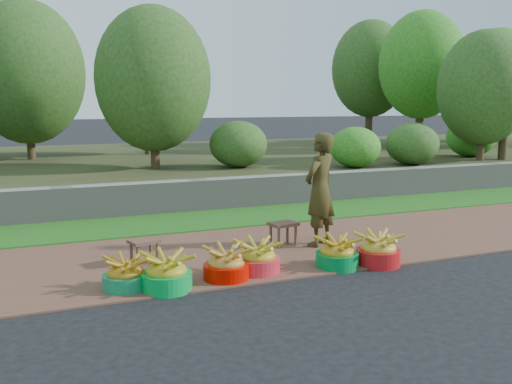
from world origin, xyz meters
name	(u,v)px	position (x,y,z in m)	size (l,w,h in m)	color
ground_plane	(311,278)	(0.00, 0.00, 0.00)	(120.00, 120.00, 0.00)	black
dirt_shoulder	(264,249)	(0.00, 1.25, 0.01)	(80.00, 2.50, 0.02)	brown
grass_verge	(214,219)	(0.00, 3.25, 0.02)	(80.00, 1.50, 0.04)	#246419
retaining_wall	(198,195)	(0.00, 4.10, 0.28)	(80.00, 0.35, 0.55)	gray
earth_bank	(140,167)	(0.00, 9.00, 0.25)	(80.00, 10.00, 0.50)	#36391C
vegetation	(86,70)	(-1.26, 8.41, 2.59)	(30.15, 7.63, 4.84)	#3F311D
basin_a	(126,275)	(-1.90, 0.37, 0.15)	(0.46, 0.46, 0.34)	#147D4A
basin_b	(166,274)	(-1.53, 0.20, 0.17)	(0.51, 0.51, 0.38)	#049E3B
basin_c	(226,265)	(-0.86, 0.27, 0.16)	(0.49, 0.49, 0.37)	#CA0B00
basin_d	(257,259)	(-0.47, 0.37, 0.17)	(0.50, 0.50, 0.37)	red
basin_e	(337,254)	(0.45, 0.21, 0.16)	(0.49, 0.49, 0.36)	#047D36
basin_f	(378,251)	(0.95, 0.13, 0.17)	(0.51, 0.51, 0.38)	red
stool_left	(144,245)	(-1.55, 1.16, 0.25)	(0.37, 0.32, 0.28)	brown
stool_right	(283,227)	(0.30, 1.31, 0.26)	(0.38, 0.32, 0.31)	brown
vendor_woman	(320,190)	(0.74, 1.15, 0.75)	(0.54, 0.35, 1.47)	black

